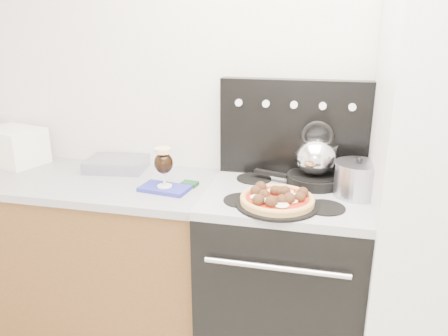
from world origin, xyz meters
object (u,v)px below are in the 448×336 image
(toaster_oven, at_px, (14,146))
(stock_pot, at_px, (357,180))
(base_cabinet, at_px, (89,255))
(oven_mitt, at_px, (165,188))
(beer_glass, at_px, (164,167))
(pizza, at_px, (277,198))
(tea_kettle, at_px, (316,153))
(skillet, at_px, (314,180))
(fridge, at_px, (448,201))
(pizza_pan, at_px, (277,204))
(stove_body, at_px, (282,280))

(toaster_oven, distance_m, stock_pot, 1.93)
(base_cabinet, xyz_separation_m, oven_mitt, (0.51, -0.08, 0.48))
(stock_pot, bearing_deg, beer_glass, -174.44)
(beer_glass, distance_m, pizza, 0.58)
(tea_kettle, distance_m, stock_pot, 0.24)
(oven_mitt, relative_size, skillet, 0.87)
(fridge, distance_m, beer_glass, 1.29)
(fridge, height_order, beer_glass, fridge)
(tea_kettle, bearing_deg, fridge, -33.34)
(toaster_oven, xyz_separation_m, skillet, (1.73, -0.02, -0.06))
(toaster_oven, bearing_deg, pizza, 3.91)
(pizza_pan, bearing_deg, pizza, 180.00)
(pizza, height_order, tea_kettle, tea_kettle)
(base_cabinet, relative_size, pizza, 4.44)
(toaster_oven, height_order, pizza_pan, toaster_oven)
(oven_mitt, bearing_deg, pizza, -10.51)
(stove_body, relative_size, oven_mitt, 3.67)
(fridge, height_order, pizza, fridge)
(skillet, bearing_deg, base_cabinet, -174.45)
(pizza_pan, distance_m, skillet, 0.34)
(beer_glass, height_order, pizza, beer_glass)
(base_cabinet, xyz_separation_m, tea_kettle, (1.23, 0.12, 0.65))
(toaster_oven, xyz_separation_m, tea_kettle, (1.73, -0.02, 0.08))
(base_cabinet, xyz_separation_m, skillet, (1.23, 0.12, 0.51))
(fridge, bearing_deg, skillet, 163.58)
(tea_kettle, relative_size, stock_pot, 1.09)
(oven_mitt, height_order, pizza, pizza)
(fridge, height_order, pizza_pan, fridge)
(fridge, relative_size, pizza, 5.82)
(stove_body, relative_size, beer_glass, 4.38)
(skillet, bearing_deg, stock_pot, -30.11)
(oven_mitt, relative_size, pizza, 0.73)
(beer_glass, relative_size, skillet, 0.73)
(toaster_oven, height_order, tea_kettle, tea_kettle)
(toaster_oven, xyz_separation_m, pizza_pan, (1.58, -0.33, -0.08))
(fridge, bearing_deg, toaster_oven, 175.27)
(pizza_pan, distance_m, stock_pot, 0.40)
(pizza_pan, bearing_deg, fridge, 10.78)
(stock_pot, bearing_deg, oven_mitt, -174.44)
(oven_mitt, height_order, skillet, skillet)
(pizza, bearing_deg, pizza_pan, 0.00)
(stove_body, height_order, pizza, pizza)
(pizza_pan, height_order, skillet, skillet)
(beer_glass, xyz_separation_m, tea_kettle, (0.72, 0.20, 0.06))
(tea_kettle, bearing_deg, base_cabinet, 168.63)
(oven_mitt, height_order, stock_pot, stock_pot)
(stove_body, xyz_separation_m, fridge, (0.70, -0.03, 0.51))
(oven_mitt, distance_m, tea_kettle, 0.76)
(fridge, relative_size, stock_pot, 9.10)
(stove_body, distance_m, skillet, 0.54)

